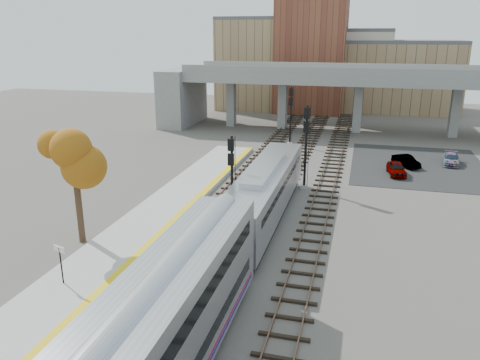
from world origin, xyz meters
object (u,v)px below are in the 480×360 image
at_px(locomotive, 265,192).
at_px(signal_mast_far, 291,116).
at_px(car_c, 451,159).
at_px(car_a, 396,168).
at_px(signal_mast_near, 232,183).
at_px(tree, 73,155).
at_px(car_b, 406,161).
at_px(signal_mast_mid, 306,147).

relative_size(locomotive, signal_mast_far, 2.57).
bearing_deg(car_c, car_a, -128.44).
bearing_deg(signal_mast_near, locomotive, 41.21).
bearing_deg(signal_mast_far, tree, -105.78).
height_order(locomotive, signal_mast_far, signal_mast_far).
xyz_separation_m(signal_mast_near, car_b, (13.79, 20.39, -2.71)).
xyz_separation_m(locomotive, signal_mast_far, (-2.10, 25.65, 1.47)).
xyz_separation_m(locomotive, signal_mast_near, (-2.10, -1.84, 1.09)).
xyz_separation_m(locomotive, car_c, (16.53, 20.75, -1.65)).
relative_size(signal_mast_near, car_b, 1.85).
bearing_deg(signal_mast_near, car_c, 50.50).
relative_size(signal_mast_near, signal_mast_far, 0.92).
relative_size(car_b, car_c, 0.92).
height_order(signal_mast_mid, tree, tree).
height_order(tree, car_b, tree).
relative_size(signal_mast_near, car_c, 1.70).
xyz_separation_m(tree, car_b, (23.07, 25.75, -5.54)).
distance_m(signal_mast_far, car_b, 15.82).
relative_size(signal_mast_near, tree, 0.82).
distance_m(signal_mast_far, car_c, 19.51).
bearing_deg(signal_mast_far, locomotive, -85.32).
bearing_deg(locomotive, car_a, 55.02).
height_order(signal_mast_far, tree, tree).
distance_m(signal_mast_mid, car_a, 11.30).
xyz_separation_m(signal_mast_mid, car_a, (8.51, 6.68, -3.26)).
distance_m(signal_mast_near, car_c, 29.41).
bearing_deg(tree, car_a, 45.43).
relative_size(car_a, car_b, 1.05).
bearing_deg(tree, car_b, 48.14).
bearing_deg(locomotive, car_b, 57.77).
bearing_deg(signal_mast_mid, car_b, 46.49).
relative_size(locomotive, tree, 2.28).
relative_size(locomotive, signal_mast_mid, 2.46).
distance_m(signal_mast_mid, tree, 20.63).
relative_size(signal_mast_mid, tree, 0.93).
bearing_deg(locomotive, signal_mast_far, 94.68).
distance_m(tree, car_b, 35.02).
relative_size(signal_mast_mid, car_c, 1.92).
height_order(signal_mast_near, car_c, signal_mast_near).
bearing_deg(car_b, signal_mast_mid, -164.47).
distance_m(signal_mast_near, car_a, 21.22).
bearing_deg(signal_mast_far, signal_mast_near, -90.00).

